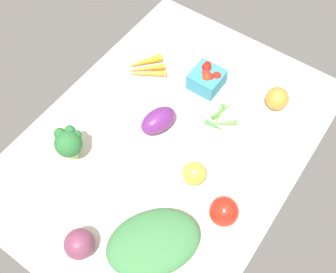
{
  "coord_description": "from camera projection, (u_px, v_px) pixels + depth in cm",
  "views": [
    {
      "loc": [
        51.0,
        35.97,
        106.05
      ],
      "look_at": [
        0.0,
        0.0,
        4.0
      ],
      "focal_mm": 42.74,
      "sensor_mm": 36.0,
      "label": 1
    }
  ],
  "objects": [
    {
      "name": "tablecloth",
      "position": [
        168.0,
        142.0,
        1.22
      ],
      "size": [
        104.0,
        76.0,
        2.0
      ],
      "primitive_type": "cube",
      "color": "beige",
      "rests_on": "ground"
    },
    {
      "name": "broccoli_head",
      "position": [
        69.0,
        143.0,
        1.12
      ],
      "size": [
        8.56,
        8.8,
        11.51
      ],
      "color": "#A4C785",
      "rests_on": "tablecloth"
    },
    {
      "name": "bell_pepper_red",
      "position": [
        224.0,
        212.0,
        1.05
      ],
      "size": [
        10.91,
        10.91,
        8.81
      ],
      "primitive_type": "ellipsoid",
      "rotation": [
        0.0,
        0.0,
        2.56
      ],
      "color": "red",
      "rests_on": "tablecloth"
    },
    {
      "name": "red_onion_near_basket",
      "position": [
        80.0,
        244.0,
        1.01
      ],
      "size": [
        7.96,
        7.96,
        7.96
      ],
      "primitive_type": "sphere",
      "color": "#72344E",
      "rests_on": "tablecloth"
    },
    {
      "name": "leafy_greens_clump",
      "position": [
        154.0,
        242.0,
        1.02
      ],
      "size": [
        30.08,
        28.55,
        6.54
      ],
      "primitive_type": "ellipsoid",
      "rotation": [
        0.0,
        0.0,
        2.5
      ],
      "color": "#3A7741",
      "rests_on": "tablecloth"
    },
    {
      "name": "carrot_bunch",
      "position": [
        145.0,
        67.0,
        1.35
      ],
      "size": [
        14.33,
        14.7,
        2.92
      ],
      "color": "orange",
      "rests_on": "tablecloth"
    },
    {
      "name": "heirloom_tomato_orange",
      "position": [
        277.0,
        98.0,
        1.25
      ],
      "size": [
        7.3,
        7.3,
        7.3
      ],
      "primitive_type": "sphere",
      "color": "orange",
      "rests_on": "tablecloth"
    },
    {
      "name": "eggplant",
      "position": [
        158.0,
        121.0,
        1.21
      ],
      "size": [
        13.46,
        10.34,
        7.19
      ],
      "primitive_type": "ellipsoid",
      "rotation": [
        0.0,
        0.0,
        5.99
      ],
      "color": "#64246F",
      "rests_on": "tablecloth"
    },
    {
      "name": "heirloom_tomato_green",
      "position": [
        194.0,
        174.0,
        1.12
      ],
      "size": [
        6.89,
        6.89,
        6.89
      ],
      "primitive_type": "sphere",
      "color": "#A2AB3A",
      "rests_on": "tablecloth"
    },
    {
      "name": "berry_basket",
      "position": [
        207.0,
        78.0,
        1.29
      ],
      "size": [
        9.79,
        9.79,
        7.53
      ],
      "color": "teal",
      "rests_on": "tablecloth"
    },
    {
      "name": "okra_pile",
      "position": [
        220.0,
        119.0,
        1.24
      ],
      "size": [
        12.91,
        8.86,
        1.73
      ],
      "color": "#4A8E30",
      "rests_on": "tablecloth"
    }
  ]
}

